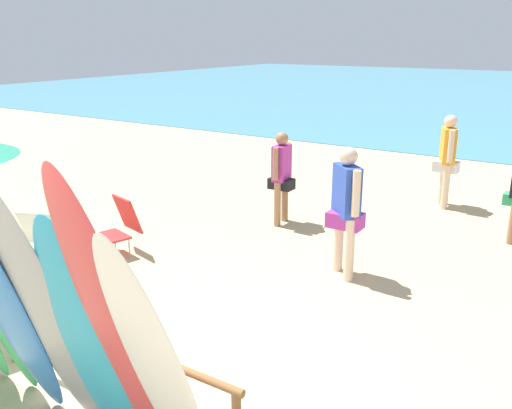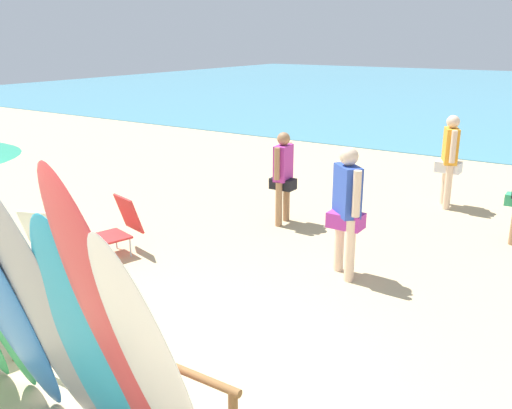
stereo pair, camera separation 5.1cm
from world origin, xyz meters
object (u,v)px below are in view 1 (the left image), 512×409
at_px(surfboard_rack, 106,352).
at_px(beachgoer_by_water, 447,155).
at_px(surfboard_grey_3, 42,311).
at_px(beachgoer_strolling, 282,172).
at_px(surfboard_teal_4, 90,342).
at_px(surfboard_red_5, 117,335).
at_px(surfboard_white_6, 160,376).
at_px(beach_chair_red, 33,241).
at_px(beach_chair_blue, 119,225).
at_px(beachgoer_photographing, 346,203).

bearing_deg(surfboard_rack, beachgoer_by_water, 83.69).
distance_m(surfboard_grey_3, beachgoer_strolling, 5.64).
bearing_deg(surfboard_teal_4, surfboard_rack, 127.39).
xyz_separation_m(surfboard_grey_3, beachgoer_strolling, (-1.23, 5.50, -0.27)).
relative_size(surfboard_red_5, beachgoer_by_water, 1.49).
xyz_separation_m(surfboard_teal_4, beachgoer_by_water, (0.40, 7.92, -0.04)).
height_order(surfboard_rack, beachgoer_strolling, beachgoer_strolling).
height_order(surfboard_white_6, beach_chair_red, surfboard_white_6).
height_order(surfboard_teal_4, surfboard_white_6, surfboard_white_6).
distance_m(beachgoer_strolling, beach_chair_blue, 2.78).
relative_size(surfboard_red_5, beachgoer_photographing, 1.46).
relative_size(surfboard_red_5, beach_chair_red, 3.06).
height_order(surfboard_red_5, beachgoer_strolling, surfboard_red_5).
height_order(surfboard_grey_3, beach_chair_red, surfboard_grey_3).
bearing_deg(beach_chair_red, beachgoer_photographing, 8.70).
relative_size(surfboard_rack, surfboard_grey_3, 1.13).
relative_size(surfboard_grey_3, beachgoer_strolling, 1.56).
relative_size(surfboard_rack, beachgoer_photographing, 1.59).
distance_m(surfboard_grey_3, beachgoer_photographing, 4.16).
bearing_deg(beach_chair_blue, beachgoer_by_water, 71.18).
relative_size(beachgoer_by_water, beach_chair_red, 2.05).
bearing_deg(surfboard_teal_4, surfboard_grey_3, -175.87).
distance_m(surfboard_white_6, beachgoer_by_water, 7.99).
height_order(surfboard_white_6, beach_chair_blue, surfboard_white_6).
height_order(surfboard_red_5, beach_chair_blue, surfboard_red_5).
height_order(surfboard_grey_3, beach_chair_blue, surfboard_grey_3).
relative_size(surfboard_grey_3, beach_chair_red, 2.94).
relative_size(surfboard_red_5, beach_chair_blue, 3.00).
xyz_separation_m(surfboard_rack, surfboard_white_6, (1.13, -0.55, 0.51)).
height_order(beachgoer_by_water, beachgoer_strolling, beachgoer_by_water).
height_order(beachgoer_photographing, beachgoer_by_water, beachgoer_photographing).
relative_size(surfboard_rack, surfboard_red_5, 1.09).
height_order(surfboard_rack, beach_chair_blue, beach_chair_blue).
height_order(beachgoer_strolling, beach_chair_red, beachgoer_strolling).
bearing_deg(beach_chair_red, beachgoer_strolling, 40.96).
xyz_separation_m(surfboard_red_5, beachgoer_by_water, (0.05, 7.97, -0.24)).
distance_m(surfboard_teal_4, beachgoer_photographing, 4.07).
xyz_separation_m(beachgoer_strolling, beach_chair_red, (-1.75, -3.49, -0.46)).
bearing_deg(beachgoer_strolling, beachgoer_photographing, -134.77).
bearing_deg(beachgoer_by_water, surfboard_red_5, -23.51).
xyz_separation_m(beach_chair_red, beach_chair_blue, (0.48, 1.07, 0.00)).
relative_size(beachgoer_by_water, beachgoer_strolling, 1.09).
distance_m(surfboard_rack, surfboard_white_6, 1.36).
bearing_deg(surfboard_grey_3, beach_chair_red, 142.23).
xyz_separation_m(surfboard_teal_4, surfboard_white_6, (0.71, -0.07, 0.03)).
relative_size(surfboard_grey_3, beachgoer_photographing, 1.41).
distance_m(surfboard_rack, surfboard_red_5, 1.16).
xyz_separation_m(surfboard_rack, beachgoer_by_water, (0.82, 7.43, 0.43)).
height_order(surfboard_rack, surfboard_red_5, surfboard_red_5).
xyz_separation_m(surfboard_grey_3, beach_chair_blue, (-2.50, 3.08, -0.73)).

